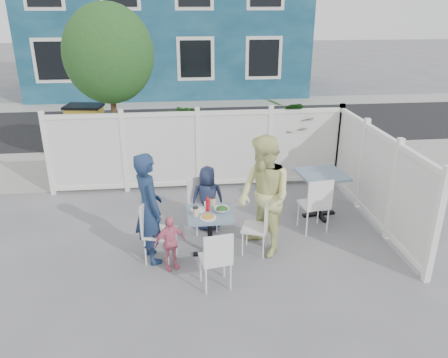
{
  "coord_description": "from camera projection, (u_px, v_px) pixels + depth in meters",
  "views": [
    {
      "loc": [
        -0.3,
        -5.89,
        3.53
      ],
      "look_at": [
        0.38,
        0.21,
        1.06
      ],
      "focal_mm": 35.0,
      "sensor_mm": 36.0,
      "label": 1
    }
  ],
  "objects": [
    {
      "name": "main_table",
      "position": [
        210.0,
        223.0,
        6.41
      ],
      "size": [
        0.67,
        0.67,
        0.7
      ],
      "rotation": [
        0.0,
        0.0,
        0.02
      ],
      "color": "slate",
      "rests_on": "ground"
    },
    {
      "name": "fence_back",
      "position": [
        198.0,
        152.0,
        8.71
      ],
      "size": [
        5.86,
        0.08,
        1.6
      ],
      "color": "white",
      "rests_on": "ground"
    },
    {
      "name": "potted_shrub_a",
      "position": [
        188.0,
        141.0,
        9.33
      ],
      "size": [
        0.93,
        0.93,
        1.61
      ],
      "primitive_type": "imported",
      "rotation": [
        0.0,
        0.0,
        3.11
      ],
      "color": "#163C17",
      "rests_on": "ground"
    },
    {
      "name": "woman",
      "position": [
        264.0,
        197.0,
        6.38
      ],
      "size": [
        0.97,
        1.07,
        1.81
      ],
      "primitive_type": "imported",
      "rotation": [
        0.0,
        0.0,
        -1.19
      ],
      "color": "#D1D73E",
      "rests_on": "ground"
    },
    {
      "name": "far_sidewalk",
      "position": [
        184.0,
        104.0,
        16.55
      ],
      "size": [
        24.0,
        1.6,
        0.01
      ],
      "primitive_type": "cube",
      "color": "gray",
      "rests_on": "ground"
    },
    {
      "name": "utility_cabinet",
      "position": [
        87.0,
        137.0,
        9.97
      ],
      "size": [
        0.81,
        0.63,
        1.38
      ],
      "primitive_type": "cube",
      "rotation": [
        0.0,
        0.0,
        -0.14
      ],
      "color": "gold",
      "rests_on": "ground"
    },
    {
      "name": "potted_shrub_b",
      "position": [
        284.0,
        135.0,
        9.42
      ],
      "size": [
        2.11,
        2.1,
        1.77
      ],
      "primitive_type": "imported",
      "rotation": [
        0.0,
        0.0,
        5.55
      ],
      "color": "#163C17",
      "rests_on": "ground"
    },
    {
      "name": "street",
      "position": [
        187.0,
        125.0,
        13.69
      ],
      "size": [
        24.0,
        5.0,
        0.01
      ],
      "primitive_type": "cube",
      "color": "black",
      "rests_on": "ground"
    },
    {
      "name": "chair_back",
      "position": [
        201.0,
        200.0,
        7.21
      ],
      "size": [
        0.5,
        0.49,
        0.89
      ],
      "rotation": [
        0.0,
        0.0,
        3.44
      ],
      "color": "white",
      "rests_on": "ground"
    },
    {
      "name": "plate_side",
      "position": [
        198.0,
        210.0,
        6.43
      ],
      "size": [
        0.22,
        0.22,
        0.01
      ],
      "primitive_type": "cylinder",
      "color": "white",
      "rests_on": "main_table"
    },
    {
      "name": "chair_near",
      "position": [
        217.0,
        256.0,
        5.64
      ],
      "size": [
        0.44,
        0.43,
        0.85
      ],
      "rotation": [
        0.0,
        0.0,
        0.17
      ],
      "color": "white",
      "rests_on": "ground"
    },
    {
      "name": "building",
      "position": [
        168.0,
        17.0,
        18.51
      ],
      "size": [
        11.0,
        6.0,
        6.0
      ],
      "color": "#103750",
      "rests_on": "ground"
    },
    {
      "name": "chair_right",
      "position": [
        260.0,
        224.0,
        6.48
      ],
      "size": [
        0.48,
        0.49,
        0.85
      ],
      "rotation": [
        0.0,
        0.0,
        1.22
      ],
      "color": "white",
      "rests_on": "ground"
    },
    {
      "name": "chair_spare",
      "position": [
        316.0,
        201.0,
        7.07
      ],
      "size": [
        0.49,
        0.47,
        0.95
      ],
      "rotation": [
        0.0,
        0.0,
        0.14
      ],
      "color": "white",
      "rests_on": "ground"
    },
    {
      "name": "salad_bowl",
      "position": [
        222.0,
        210.0,
        6.39
      ],
      "size": [
        0.22,
        0.22,
        0.05
      ],
      "primitive_type": "imported",
      "color": "white",
      "rests_on": "main_table"
    },
    {
      "name": "coffee_cup_a",
      "position": [
        196.0,
        212.0,
        6.24
      ],
      "size": [
        0.08,
        0.08,
        0.12
      ],
      "primitive_type": "cylinder",
      "color": "beige",
      "rests_on": "main_table"
    },
    {
      "name": "salt_shaker",
      "position": [
        205.0,
        204.0,
        6.55
      ],
      "size": [
        0.03,
        0.03,
        0.07
      ],
      "primitive_type": "cylinder",
      "color": "white",
      "rests_on": "main_table"
    },
    {
      "name": "pepper_shaker",
      "position": [
        204.0,
        203.0,
        6.57
      ],
      "size": [
        0.03,
        0.03,
        0.07
      ],
      "primitive_type": "cylinder",
      "color": "black",
      "rests_on": "main_table"
    },
    {
      "name": "chair_left",
      "position": [
        154.0,
        227.0,
        6.29
      ],
      "size": [
        0.52,
        0.53,
        0.93
      ],
      "rotation": [
        0.0,
        0.0,
        -1.89
      ],
      "color": "white",
      "rests_on": "ground"
    },
    {
      "name": "spare_table",
      "position": [
        321.0,
        183.0,
        7.61
      ],
      "size": [
        0.85,
        0.85,
        0.81
      ],
      "rotation": [
        0.0,
        0.0,
        0.12
      ],
      "color": "slate",
      "rests_on": "ground"
    },
    {
      "name": "toddler",
      "position": [
        170.0,
        243.0,
        6.13
      ],
      "size": [
        0.51,
        0.36,
        0.81
      ],
      "primitive_type": "imported",
      "rotation": [
        0.0,
        0.0,
        0.38
      ],
      "color": "pink",
      "rests_on": "ground"
    },
    {
      "name": "near_sidewalk",
      "position": [
        191.0,
        165.0,
        10.28
      ],
      "size": [
        24.0,
        2.6,
        0.01
      ],
      "primitive_type": "cube",
      "color": "gray",
      "rests_on": "ground"
    },
    {
      "name": "ground",
      "position": [
        202.0,
        248.0,
        6.78
      ],
      "size": [
        80.0,
        80.0,
        0.0
      ],
      "primitive_type": "plane",
      "color": "slate"
    },
    {
      "name": "tree",
      "position": [
        109.0,
        54.0,
        8.69
      ],
      "size": [
        1.8,
        1.62,
        3.59
      ],
      "color": "#382316",
      "rests_on": "ground"
    },
    {
      "name": "plate_main",
      "position": [
        208.0,
        218.0,
        6.2
      ],
      "size": [
        0.24,
        0.24,
        0.01
      ],
      "primitive_type": "cylinder",
      "color": "white",
      "rests_on": "main_table"
    },
    {
      "name": "coffee_cup_b",
      "position": [
        213.0,
        202.0,
        6.56
      ],
      "size": [
        0.09,
        0.09,
        0.13
      ],
      "primitive_type": "cylinder",
      "color": "beige",
      "rests_on": "main_table"
    },
    {
      "name": "fence_right",
      "position": [
        376.0,
        179.0,
        7.35
      ],
      "size": [
        0.08,
        3.66,
        1.6
      ],
      "rotation": [
        0.0,
        0.0,
        1.57
      ],
      "color": "white",
      "rests_on": "ground"
    },
    {
      "name": "boy",
      "position": [
        208.0,
        198.0,
        7.19
      ],
      "size": [
        0.55,
        0.37,
        1.1
      ],
      "primitive_type": "imported",
      "rotation": [
        0.0,
        0.0,
        3.18
      ],
      "color": "#212B4B",
      "rests_on": "ground"
    },
    {
      "name": "ketchup_bottle",
      "position": [
        208.0,
        205.0,
        6.38
      ],
      "size": [
        0.06,
        0.06,
        0.19
      ],
      "primitive_type": "cylinder",
      "color": "red",
      "rests_on": "main_table"
    },
    {
      "name": "man",
      "position": [
        149.0,
        208.0,
        6.2
      ],
      "size": [
        0.6,
        0.71,
        1.65
      ],
      "primitive_type": "imported",
      "rotation": [
        0.0,
        0.0,
        1.98
      ],
      "color": "navy",
      "rests_on": "ground"
    }
  ]
}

